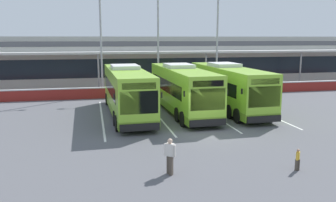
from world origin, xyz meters
name	(u,v)px	position (x,y,z in m)	size (l,w,h in m)	color
ground_plane	(207,133)	(0.00, 0.00, 0.00)	(200.00, 200.00, 0.00)	#56565B
terminal_building	(144,59)	(0.00, 26.91, 3.01)	(70.00, 13.00, 6.00)	beige
red_barrier_wall	(162,91)	(0.00, 14.50, 0.56)	(60.00, 0.40, 1.10)	maroon
coach_bus_leftmost	(127,92)	(-4.34, 6.42, 1.79)	(3.12, 12.21, 3.78)	#8CC633
coach_bus_left_centre	(182,90)	(0.04, 6.63, 1.79)	(3.12, 12.21, 3.78)	#8CC633
coach_bus_centre	(228,88)	(4.02, 6.82, 1.79)	(3.12, 12.21, 3.78)	#8CC633
bay_stripe_far_west	(102,117)	(-6.30, 6.00, 0.00)	(0.14, 13.00, 0.01)	silver
bay_stripe_west	(157,115)	(-2.10, 6.00, 0.00)	(0.14, 13.00, 0.01)	silver
bay_stripe_mid_west	(209,112)	(2.10, 6.00, 0.00)	(0.14, 13.00, 0.01)	silver
bay_stripe_centre	(257,110)	(6.30, 6.00, 0.00)	(0.14, 13.00, 0.01)	silver
pedestrian_in_dark_coat	(170,155)	(-3.72, -5.97, 0.87)	(0.49, 0.42, 1.62)	#4C4238
pedestrian_child	(298,159)	(1.98, -6.73, 0.54)	(0.27, 0.28, 1.00)	#4C4238
lamp_post_west	(101,33)	(-5.89, 16.76, 6.29)	(3.24, 0.28, 11.00)	#9E9EA3
lamp_post_centre	(158,34)	(0.00, 16.60, 6.29)	(3.24, 0.28, 11.00)	#9E9EA3
lamp_post_east	(217,34)	(6.40, 16.21, 6.29)	(3.24, 0.28, 11.00)	#9E9EA3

